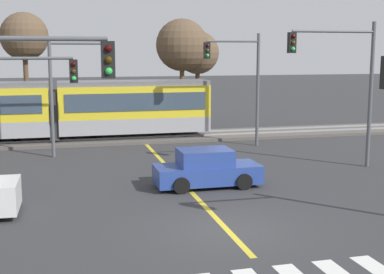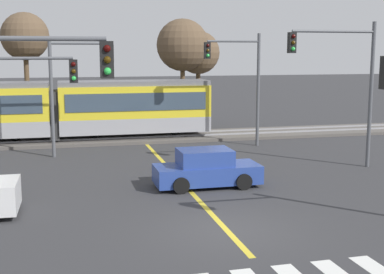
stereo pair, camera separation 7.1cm
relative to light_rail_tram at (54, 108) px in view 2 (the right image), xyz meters
name	(u,v)px [view 2 (the right image)]	position (x,y,z in m)	size (l,w,h in m)	color
ground_plane	(226,230)	(5.17, -17.46, -2.05)	(200.00, 200.00, 0.00)	#333335
track_bed	(142,138)	(5.17, 0.01, -1.96)	(120.00, 4.00, 0.18)	#56514C
rail_near	(143,137)	(5.17, -0.71, -1.82)	(120.00, 0.08, 0.10)	#939399
rail_far	(140,134)	(5.17, 0.73, -1.82)	(120.00, 0.08, 0.10)	#939399
light_rail_tram	(54,108)	(0.00, 0.00, 0.00)	(18.50, 2.64, 3.43)	#9E9EA3
lane_centre_line	(180,180)	(5.17, -10.89, -2.05)	(0.20, 17.80, 0.01)	gold
sedan_crossing	(207,169)	(5.98, -12.21, -1.35)	(4.21, 1.93, 1.52)	#284293
traffic_light_mid_left	(7,95)	(-1.56, -11.05, 1.68)	(4.25, 0.38, 5.65)	#515459
traffic_light_mid_right	(345,72)	(12.95, -10.42, 2.37)	(4.25, 0.38, 6.69)	#515459
traffic_light_near_left	(13,109)	(-0.68, -19.09, 1.96)	(3.75, 0.38, 6.02)	#515459
traffic_light_far_left	(73,78)	(1.03, -4.52, 1.98)	(3.25, 0.38, 6.06)	#515459
traffic_light_far_right	(241,73)	(10.26, -3.80, 2.10)	(3.25, 0.38, 6.36)	#515459
bare_tree_west	(25,37)	(-1.71, 4.31, 4.21)	(3.09, 3.09, 7.87)	brown
bare_tree_east	(183,46)	(8.63, 3.80, 3.71)	(3.57, 3.57, 7.58)	brown
bare_tree_far_east	(198,53)	(9.96, 4.66, 3.18)	(3.03, 3.03, 6.79)	brown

